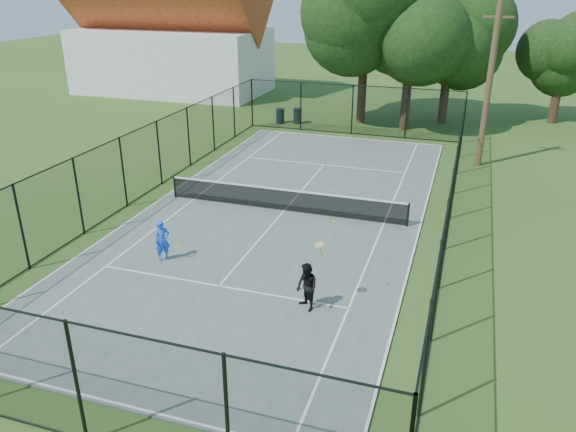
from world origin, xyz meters
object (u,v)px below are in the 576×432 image
(utility_pole, at_px, (489,86))
(player_blue, at_px, (163,241))
(trash_bin_left, at_px, (280,116))
(trash_bin_right, at_px, (297,116))
(player_black, at_px, (307,287))
(tennis_net, at_px, (284,199))

(utility_pole, distance_m, player_blue, 17.80)
(trash_bin_left, relative_size, utility_pole, 0.12)
(trash_bin_right, relative_size, player_black, 0.39)
(trash_bin_left, distance_m, player_blue, 19.81)
(trash_bin_right, bearing_deg, tennis_net, -74.86)
(trash_bin_right, height_order, player_black, player_black)
(player_blue, relative_size, player_black, 0.54)
(trash_bin_left, bearing_deg, utility_pole, -22.86)
(player_black, bearing_deg, tennis_net, 113.49)
(trash_bin_left, relative_size, player_black, 0.37)
(player_blue, xyz_separation_m, player_black, (5.47, -1.43, 0.02))
(trash_bin_right, relative_size, utility_pole, 0.13)
(tennis_net, bearing_deg, player_black, -66.51)
(utility_pole, bearing_deg, player_blue, -124.86)
(trash_bin_right, bearing_deg, trash_bin_left, -166.58)
(tennis_net, xyz_separation_m, trash_bin_right, (-3.94, 14.55, -0.07))
(trash_bin_left, bearing_deg, player_blue, -82.67)
(trash_bin_right, distance_m, player_black, 22.43)
(trash_bin_left, height_order, trash_bin_right, trash_bin_right)
(tennis_net, height_order, utility_pole, utility_pole)
(player_blue, bearing_deg, player_black, -14.70)
(trash_bin_right, xyz_separation_m, utility_pole, (11.42, -5.55, 3.50))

